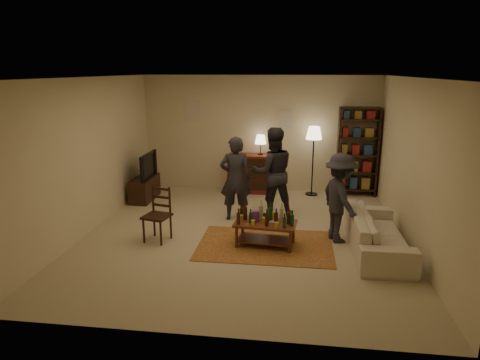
% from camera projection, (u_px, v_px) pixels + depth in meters
% --- Properties ---
extents(floor, '(6.00, 6.00, 0.00)m').
position_uv_depth(floor, '(244.00, 234.00, 7.55)').
color(floor, '#C6B793').
rests_on(floor, ground).
extents(room_shell, '(6.00, 6.00, 6.00)m').
position_uv_depth(room_shell, '(232.00, 114.00, 10.03)').
color(room_shell, beige).
rests_on(room_shell, ground).
extents(rug, '(2.20, 1.50, 0.01)m').
position_uv_depth(rug, '(265.00, 245.00, 7.07)').
color(rug, maroon).
rests_on(rug, ground).
extents(coffee_table, '(1.04, 0.64, 0.75)m').
position_uv_depth(coffee_table, '(265.00, 224.00, 6.98)').
color(coffee_table, brown).
rests_on(coffee_table, ground).
extents(dining_chair, '(0.49, 0.49, 0.94)m').
position_uv_depth(dining_chair, '(158.00, 212.00, 7.21)').
color(dining_chair, black).
rests_on(dining_chair, ground).
extents(tv_stand, '(0.40, 1.00, 1.06)m').
position_uv_depth(tv_stand, '(145.00, 183.00, 9.48)').
color(tv_stand, black).
rests_on(tv_stand, ground).
extents(dresser, '(1.00, 0.50, 1.36)m').
position_uv_depth(dresser, '(250.00, 172.00, 10.05)').
color(dresser, maroon).
rests_on(dresser, ground).
extents(bookshelf, '(0.90, 0.34, 2.02)m').
position_uv_depth(bookshelf, '(357.00, 151.00, 9.67)').
color(bookshelf, black).
rests_on(bookshelf, ground).
extents(floor_lamp, '(0.36, 0.36, 1.58)m').
position_uv_depth(floor_lamp, '(314.00, 138.00, 9.59)').
color(floor_lamp, black).
rests_on(floor_lamp, ground).
extents(sofa, '(0.81, 2.08, 0.61)m').
position_uv_depth(sofa, '(378.00, 233.00, 6.81)').
color(sofa, beige).
rests_on(sofa, ground).
extents(person_left, '(0.62, 0.44, 1.62)m').
position_uv_depth(person_left, '(235.00, 179.00, 8.12)').
color(person_left, '#24242B').
rests_on(person_left, ground).
extents(person_right, '(1.01, 0.89, 1.76)m').
position_uv_depth(person_right, '(272.00, 172.00, 8.30)').
color(person_right, '#24232B').
rests_on(person_right, ground).
extents(person_by_sofa, '(0.88, 1.11, 1.51)m').
position_uv_depth(person_by_sofa, '(340.00, 198.00, 7.09)').
color(person_by_sofa, '#27282F').
rests_on(person_by_sofa, ground).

